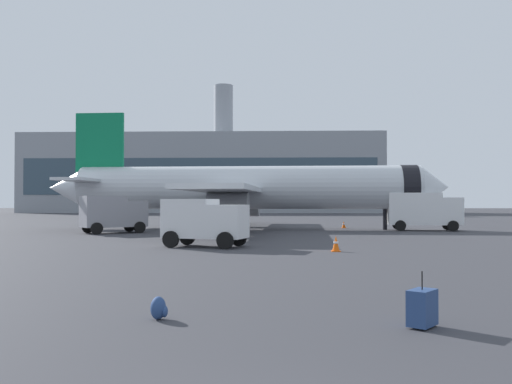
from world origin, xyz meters
TOP-DOWN VIEW (x-y plane):
  - airplane_at_gate at (-2.51, 44.28)m, footprint 35.73×32.20m
  - service_truck at (-12.44, 37.87)m, footprint 5.19×4.55m
  - fuel_truck at (12.75, 42.67)m, footprint 6.24×3.30m
  - cargo_van at (-3.68, 25.13)m, footprint 4.77×3.29m
  - safety_cone_near at (3.16, 22.63)m, footprint 0.44×0.44m
  - safety_cone_mid at (6.51, 46.68)m, footprint 0.44×0.44m
  - rolling_suitcase at (3.05, 6.19)m, footprint 0.71×0.75m
  - traveller_backpack at (-2.25, 6.75)m, footprint 0.36×0.40m
  - terminal_building at (-15.98, 122.43)m, footprint 79.03×22.05m

SIDE VIEW (x-z plane):
  - traveller_backpack at x=-2.25m, z-range -0.01..0.47m
  - safety_cone_mid at x=6.51m, z-range -0.01..0.64m
  - safety_cone_near at x=3.16m, z-range -0.01..0.78m
  - rolling_suitcase at x=3.05m, z-range -0.16..0.94m
  - cargo_van at x=-3.68m, z-range 0.15..2.75m
  - service_truck at x=-12.44m, z-range 0.16..3.05m
  - fuel_truck at x=12.75m, z-range 0.17..3.37m
  - airplane_at_gate at x=-2.51m, z-range -1.59..8.91m
  - terminal_building at x=-15.98m, z-range -5.89..23.42m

